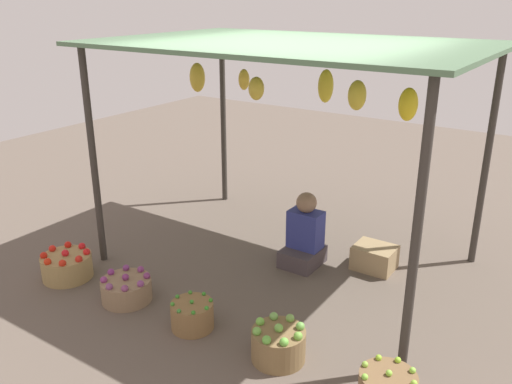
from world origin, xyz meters
TOP-DOWN VIEW (x-y plane):
  - ground_plane at (0.00, 0.00)m, footprint 14.00×14.00m
  - market_stall_structure at (0.00, 0.00)m, footprint 3.55×2.44m
  - vendor_person at (0.18, 0.03)m, footprint 0.36×0.44m
  - basket_red_tomatoes at (-1.62, -1.53)m, footprint 0.49×0.49m
  - basket_purple_onions at (-0.82, -1.50)m, footprint 0.46×0.46m
  - basket_green_chilies at (-0.04, -1.50)m, footprint 0.36×0.36m
  - basket_green_apples at (0.78, -1.45)m, footprint 0.42×0.42m
  - wooden_crate_near_vendor at (0.83, 0.34)m, footprint 0.41×0.34m

SIDE VIEW (x-z plane):
  - ground_plane at x=0.00m, z-range 0.00..0.00m
  - basket_purple_onions at x=-0.82m, z-range -0.02..0.24m
  - basket_green_chilies at x=-0.04m, z-range -0.01..0.25m
  - wooden_crate_near_vendor at x=0.83m, z-range 0.00..0.25m
  - basket_red_tomatoes at x=-1.62m, z-range -0.02..0.28m
  - basket_green_apples at x=0.78m, z-range -0.02..0.29m
  - vendor_person at x=0.18m, z-range -0.09..0.69m
  - market_stall_structure at x=0.00m, z-range 0.95..3.19m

